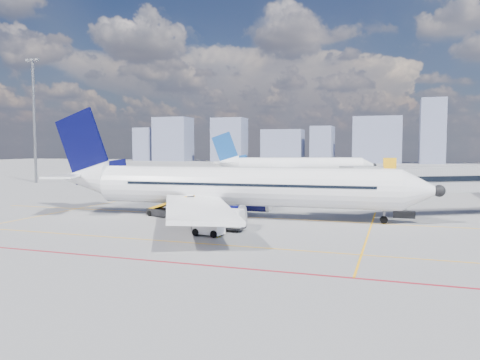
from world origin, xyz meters
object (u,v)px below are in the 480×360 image
Objects in this scene: main_aircraft at (227,187)px; second_aircraft at (293,166)px; belt_loader at (166,211)px; cargo_dolly at (224,219)px; baggage_tug at (207,226)px; ramp_worker at (219,227)px.

main_aircraft reaches higher than second_aircraft.
second_aircraft reaches higher than belt_loader.
belt_loader reaches higher than cargo_dolly.
baggage_tug is (1.95, -10.04, -2.41)m from main_aircraft.
belt_loader reaches higher than ramp_worker.
baggage_tug is (7.06, -66.82, -2.42)m from second_aircraft.
main_aircraft is 1.17× the size of second_aircraft.
second_aircraft reaches higher than cargo_dolly.
second_aircraft is at bearing 109.88° from belt_loader.
cargo_dolly reaches higher than ramp_worker.
ramp_worker is at bearing -76.73° from main_aircraft.
main_aircraft is at bearing 110.86° from baggage_tug.
ramp_worker reaches higher than baggage_tug.
main_aircraft is 11.80× the size of cargo_dolly.
cargo_dolly is at bearing -74.67° from main_aircraft.
main_aircraft is 6.92m from belt_loader.
main_aircraft is 15.84× the size of baggage_tug.
ramp_worker is at bearing -78.11° from cargo_dolly.
baggage_tug is 1.50× the size of ramp_worker.
cargo_dolly is (0.57, 2.54, 0.25)m from baggage_tug.
second_aircraft is 10.07× the size of cargo_dolly.
belt_loader is at bearing -166.46° from main_aircraft.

